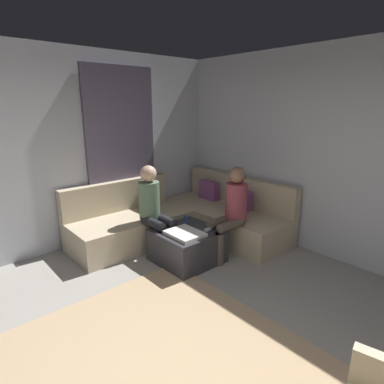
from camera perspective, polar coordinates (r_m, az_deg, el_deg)
wall_back at (r=4.29m, az=28.83°, el=5.19°), size 6.00×0.12×2.70m
wall_left at (r=4.53m, az=-27.63°, el=5.78°), size 0.12×6.00×2.70m
curtain_panel at (r=4.92m, az=-12.39°, el=6.64°), size 0.06×1.10×2.50m
area_rug at (r=2.80m, az=-4.68°, el=-29.27°), size 2.60×2.20×0.01m
sectional_couch at (r=4.87m, az=-1.33°, el=-4.89°), size 2.10×2.55×0.87m
ottoman at (r=4.18m, az=-0.89°, el=-9.50°), size 0.76×0.76×0.42m
folded_blanket at (r=3.95m, az=-1.29°, el=-7.42°), size 0.44×0.36×0.04m
coffee_mug at (r=4.34m, az=-0.99°, el=-4.84°), size 0.08×0.08×0.10m
game_remote at (r=4.11m, az=3.09°, el=-6.62°), size 0.05×0.15×0.02m
person_on_couch_back at (r=4.19m, az=6.98°, el=-2.97°), size 0.30×0.60×1.20m
person_on_couch_side at (r=4.26m, az=-6.86°, el=-2.66°), size 0.60×0.30×1.20m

